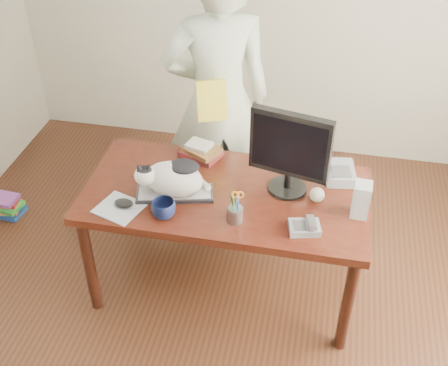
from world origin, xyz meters
TOP-DOWN VIEW (x-y plane):
  - room at (0.00, 0.00)m, footprint 4.50×4.50m
  - desk at (0.00, 0.68)m, footprint 1.60×0.80m
  - keyboard at (-0.27, 0.51)m, footprint 0.45×0.26m
  - cat at (-0.29, 0.51)m, footprint 0.41×0.28m
  - monitor at (0.33, 0.68)m, footprint 0.45×0.26m
  - pen_cup at (0.10, 0.37)m, footprint 0.09×0.09m
  - mousepad at (-0.54, 0.34)m, footprint 0.29×0.27m
  - mouse at (-0.52, 0.36)m, footprint 0.12×0.10m
  - coffee_mug at (-0.28, 0.33)m, footprint 0.18×0.18m
  - phone at (0.47, 0.37)m, footprint 0.18×0.16m
  - speaker at (0.74, 0.55)m, footprint 0.09×0.11m
  - baseball at (0.51, 0.62)m, footprint 0.08×0.08m
  - book_stack at (-0.22, 0.91)m, footprint 0.27×0.25m
  - calculator at (0.62, 0.87)m, footprint 0.20×0.25m
  - person at (-0.18, 1.25)m, footprint 0.81×0.67m
  - held_book at (-0.18, 1.08)m, footprint 0.21×0.16m
  - book_pile_b at (-1.72, 0.95)m, footprint 0.26×0.20m

SIDE VIEW (x-z plane):
  - book_pile_b at x=-1.72m, z-range 0.00..0.15m
  - desk at x=0.00m, z-range 0.23..0.98m
  - mousepad at x=-0.54m, z-range 0.75..0.76m
  - keyboard at x=-0.27m, z-range 0.75..0.78m
  - mouse at x=-0.52m, z-range 0.75..0.80m
  - phone at x=0.47m, z-range 0.74..0.81m
  - calculator at x=0.62m, z-range 0.75..0.82m
  - book_stack at x=-0.22m, z-range 0.74..0.83m
  - baseball at x=0.51m, z-range 0.75..0.83m
  - coffee_mug at x=-0.28m, z-range 0.75..0.85m
  - pen_cup at x=0.10m, z-range 0.70..0.91m
  - speaker at x=0.74m, z-range 0.75..0.95m
  - cat at x=-0.29m, z-range 0.75..0.99m
  - person at x=-0.18m, z-range 0.00..1.90m
  - monitor at x=0.33m, z-range 0.78..1.28m
  - held_book at x=-0.18m, z-range 0.93..1.17m
  - room at x=0.00m, z-range -0.90..3.60m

